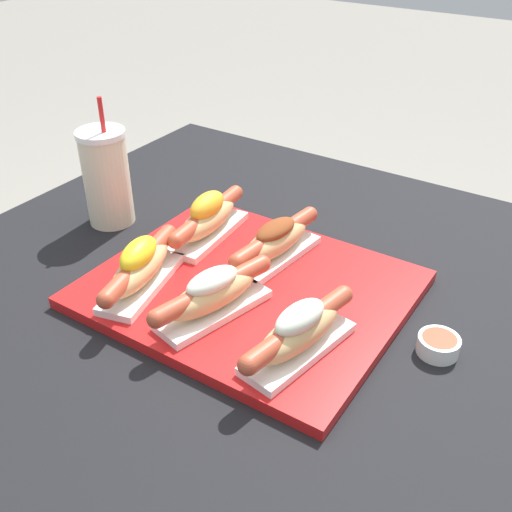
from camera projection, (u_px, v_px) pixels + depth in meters
patio_table at (264, 467)px, 1.07m from camera, size 1.16×1.10×0.70m
serving_tray at (249, 289)px, 0.91m from camera, size 0.45×0.38×0.02m
hot_dog_0 at (140, 267)px, 0.88m from camera, size 0.10×0.21×0.08m
hot_dog_1 at (213, 294)px, 0.83m from camera, size 0.10×0.21×0.07m
hot_dog_2 at (299, 331)px, 0.76m from camera, size 0.09×0.21×0.07m
hot_dog_3 at (208, 218)px, 1.01m from camera, size 0.07×0.21×0.08m
hot_dog_4 at (275, 241)px, 0.95m from camera, size 0.08×0.21×0.07m
sauce_bowl at (438, 344)px, 0.80m from camera, size 0.06×0.06×0.02m
drink_cup at (107, 177)px, 1.06m from camera, size 0.08×0.08×0.23m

